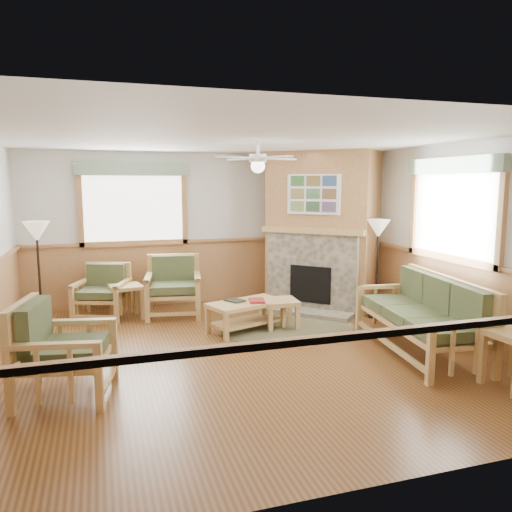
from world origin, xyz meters
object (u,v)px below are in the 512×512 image
object	(u,v)px
armchair_back_left	(102,292)
coffee_table	(246,316)
floor_lamp_left	(39,276)
footstool	(280,314)
floor_lamp_right	(377,269)
armchair_back_right	(173,287)
armchair_left	(65,349)
end_table_chairs	(126,302)
sofa	(419,315)

from	to	relation	value
armchair_back_left	coffee_table	distance (m)	2.46
floor_lamp_left	footstool	bearing A→B (deg)	-15.56
coffee_table	floor_lamp_right	size ratio (longest dim) A/B	0.69
armchair_back_left	armchair_back_right	distance (m)	1.14
armchair_back_left	floor_lamp_right	world-z (taller)	floor_lamp_right
armchair_left	floor_lamp_left	size ratio (longest dim) A/B	0.61
coffee_table	footstool	world-z (taller)	coffee_table
armchair_back_left	armchair_left	xyz separation A→B (m)	(-0.37, -3.02, 0.07)
footstool	armchair_back_left	bearing A→B (deg)	151.26
armchair_back_left	floor_lamp_left	size ratio (longest dim) A/B	0.53
end_table_chairs	floor_lamp_left	size ratio (longest dim) A/B	0.34
end_table_chairs	floor_lamp_left	distance (m)	1.38
armchair_back_left	armchair_left	world-z (taller)	armchair_left
end_table_chairs	floor_lamp_left	bearing A→B (deg)	-166.48
armchair_back_left	end_table_chairs	bearing A→B (deg)	-2.28
footstool	armchair_back_right	bearing A→B (deg)	140.10
sofa	armchair_back_left	size ratio (longest dim) A/B	2.47
sofa	coffee_table	xyz separation A→B (m)	(-1.85, 1.56, -0.27)
armchair_back_right	floor_lamp_left	world-z (taller)	floor_lamp_left
coffee_table	footstool	distance (m)	0.54
armchair_back_left	armchair_back_right	world-z (taller)	armchair_back_right
coffee_table	floor_lamp_right	world-z (taller)	floor_lamp_right
armchair_back_right	armchair_left	xyz separation A→B (m)	(-1.50, -2.82, 0.01)
sofa	end_table_chairs	bearing A→B (deg)	-121.21
armchair_back_right	end_table_chairs	bearing A→B (deg)	-174.21
sofa	floor_lamp_left	bearing A→B (deg)	-110.41
coffee_table	floor_lamp_left	size ratio (longest dim) A/B	0.68
armchair_back_left	floor_lamp_left	world-z (taller)	floor_lamp_left
armchair_left	footstool	bearing A→B (deg)	-49.48
sofa	armchair_back_right	world-z (taller)	sofa
footstool	floor_lamp_right	distance (m)	1.79
armchair_left	floor_lamp_right	xyz separation A→B (m)	(4.62, 1.72, 0.30)
floor_lamp_left	floor_lamp_right	world-z (taller)	floor_lamp_left
sofa	armchair_back_right	bearing A→B (deg)	-127.55
armchair_back_right	floor_lamp_left	bearing A→B (deg)	-163.22
sofa	floor_lamp_right	bearing A→B (deg)	174.77
armchair_back_right	footstool	bearing A→B (deg)	-30.14
armchair_left	footstool	xyz separation A→B (m)	(2.92, 1.63, -0.28)
coffee_table	floor_lamp_right	distance (m)	2.30
armchair_left	floor_lamp_left	world-z (taller)	floor_lamp_left
floor_lamp_right	end_table_chairs	bearing A→B (deg)	163.46
armchair_back_right	floor_lamp_left	size ratio (longest dim) A/B	0.60
sofa	armchair_back_right	size ratio (longest dim) A/B	2.19
armchair_back_right	armchair_back_left	bearing A→B (deg)	179.39
sofa	footstool	bearing A→B (deg)	-132.30
armchair_left	end_table_chairs	size ratio (longest dim) A/B	1.82
armchair_back_left	footstool	xyz separation A→B (m)	(2.55, -1.40, -0.21)
footstool	floor_lamp_left	world-z (taller)	floor_lamp_left
sofa	armchair_back_left	distance (m)	4.87
armchair_back_right	coffee_table	size ratio (longest dim) A/B	0.88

